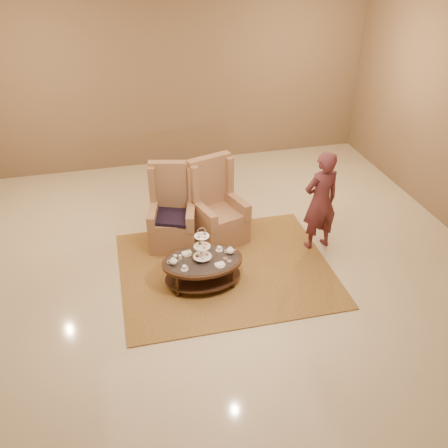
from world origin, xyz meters
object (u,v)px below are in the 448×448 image
object	(u,v)px
tea_table	(203,264)
armchair_left	(173,217)
person	(321,201)
armchair_right	(216,213)

from	to	relation	value
tea_table	armchair_left	distance (m)	1.20
tea_table	person	size ratio (longest dim) A/B	0.70
person	armchair_right	bearing A→B (deg)	-33.40
tea_table	armchair_left	world-z (taller)	armchair_left
tea_table	armchair_right	xyz separation A→B (m)	(0.46, 1.14, 0.11)
armchair_right	armchair_left	bearing A→B (deg)	159.45
armchair_left	person	xyz separation A→B (m)	(2.13, -0.68, 0.36)
armchair_left	armchair_right	distance (m)	0.68
armchair_right	person	size ratio (longest dim) A/B	0.83
armchair_left	person	bearing A→B (deg)	-3.88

